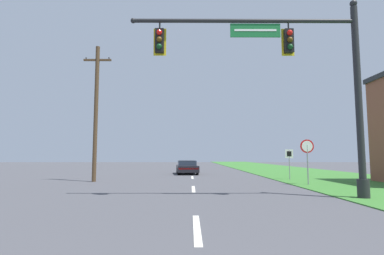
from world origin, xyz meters
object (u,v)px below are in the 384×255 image
Objects in this scene: signal_mast at (302,76)px; route_sign_post at (289,157)px; stop_sign at (307,152)px; utility_pole_near at (96,110)px; car_ahead at (187,167)px.

signal_mast is 4.51× the size of route_sign_post.
utility_pole_near is at bearing 169.61° from stop_sign.
utility_pole_near is at bearing -125.18° from car_ahead.
stop_sign is (6.88, -10.54, 1.26)m from car_ahead.
car_ahead is 9.90m from route_sign_post.
signal_mast is 17.10m from car_ahead.
car_ahead is (-4.68, 15.92, -4.14)m from signal_mast.
utility_pole_near reaches higher than route_sign_post.
route_sign_post is (7.06, -6.89, 0.92)m from car_ahead.
signal_mast is 3.65× the size of stop_sign.
stop_sign reaches higher than route_sign_post.
utility_pole_near reaches higher than stop_sign.
stop_sign is at bearing -10.39° from utility_pole_near.
utility_pole_near is at bearing -174.08° from route_sign_post.
car_ahead is 1.77× the size of stop_sign.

